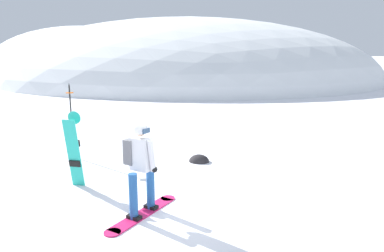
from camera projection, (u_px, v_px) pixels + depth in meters
The scene contains 7 objects.
ground_plane at pixel (172, 212), 6.48m from camera, with size 300.00×300.00×0.00m, color white.
ridge_peak_main at pixel (185, 78), 36.53m from camera, with size 37.13×33.41×11.79m.
ridge_peak_far at pixel (83, 69), 52.07m from camera, with size 26.58×23.93×12.24m.
snowboarder_main at pixel (140, 165), 6.20m from camera, with size 0.80×1.75×1.71m.
spare_snowboard at pixel (74, 150), 7.48m from camera, with size 0.28×0.29×1.64m.
piste_marker_near at pixel (71, 116), 9.47m from camera, with size 0.20×0.20×2.04m.
rock_dark at pixel (199, 162), 9.37m from camera, with size 0.54×0.46×0.38m.
Camera 1 is at (1.55, -5.81, 2.91)m, focal length 33.24 mm.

